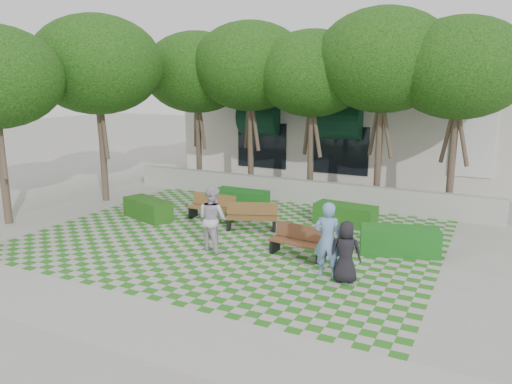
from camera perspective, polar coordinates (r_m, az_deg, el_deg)
The scene contains 17 objects.
ground at distance 14.57m, azimuth -4.42°, elevation -6.35°, with size 90.00×90.00×0.00m, color gray.
lawn at distance 15.39m, azimuth -2.51°, elevation -5.25°, with size 12.00×12.00×0.00m, color #2B721E.
sidewalk_south at distance 11.11m, azimuth -17.26°, elevation -13.18°, with size 16.00×2.00×0.01m, color #9E9B93.
sidewalk_west at distance 19.78m, azimuth -21.10°, elevation -2.04°, with size 2.00×12.00×0.01m, color #9E9B93.
retaining_wall at distance 19.82m, azimuth 4.77°, elevation 0.14°, with size 15.00×0.36×0.90m, color #9E9B93.
bench_east at distance 13.77m, azimuth 4.90°, elevation -5.70°, with size 1.68×0.74×0.85m.
bench_mid at distance 16.10m, azimuth -0.50°, elevation -2.89°, with size 1.74×1.11×0.87m.
bench_west at distance 17.34m, azimuth -5.04°, elevation -1.79°, with size 1.68×0.59×0.88m.
hedge_east at distance 14.50m, azimuth 16.08°, elevation -5.38°, with size 2.13×0.85×0.74m, color #165319.
hedge_midright at distance 16.87m, azimuth 10.16°, elevation -2.59°, with size 2.02×0.81×0.71m, color #1A5015.
hedge_midleft at distance 18.73m, azimuth -1.72°, elevation -0.85°, with size 2.04×0.82×0.72m, color #15501A.
hedge_west at distance 17.81m, azimuth -12.24°, elevation -1.91°, with size 1.96×0.78×0.69m, color #1C4813.
person_blue at distance 12.26m, azimuth 8.19°, elevation -5.46°, with size 0.70×0.46×1.91m, color #6787BB.
person_dark at distance 12.11m, azimuth 10.23°, elevation -6.77°, with size 0.74×0.48×1.51m, color black.
person_white at distance 14.10m, azimuth -5.00°, elevation -3.06°, with size 0.90×0.70×1.86m, color silver.
tree_row at distance 19.89m, azimuth -0.39°, elevation 13.95°, with size 17.70×13.40×7.41m.
building at distance 26.69m, azimuth 13.09°, elevation 7.60°, with size 18.00×8.92×5.15m.
Camera 1 is at (7.12, -11.79, 4.75)m, focal length 35.00 mm.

